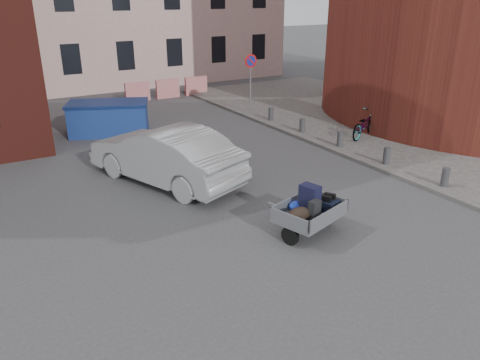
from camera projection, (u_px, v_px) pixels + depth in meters
ground at (250, 225)px, 11.47m from camera, size 120.00×120.00×0.00m
sidewalk at (402, 129)px, 19.42m from camera, size 9.00×24.00×0.12m
no_parking_sign at (251, 71)px, 21.13m from camera, size 0.60×0.09×2.65m
bollards at (340, 139)px, 16.90m from camera, size 0.22×9.02×0.55m
barriers at (168, 89)px, 25.22m from camera, size 4.70×0.18×1.00m
trailer at (309, 210)px, 10.86m from camera, size 1.84×1.96×1.20m
dumpster at (109, 118)px, 18.71m from camera, size 3.48×2.70×1.30m
silver_car at (165, 155)px, 13.85m from camera, size 3.49×5.45×1.70m
bicycle at (364, 124)px, 17.88m from camera, size 2.05×1.31×1.02m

